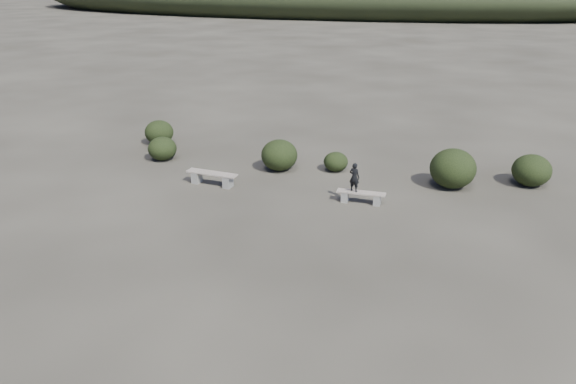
% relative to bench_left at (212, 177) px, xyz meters
% --- Properties ---
extents(ground, '(1200.00, 1200.00, 0.00)m').
position_rel_bench_left_xyz_m(ground, '(3.00, -5.86, -0.29)').
color(ground, '#2D2A23').
rests_on(ground, ground).
extents(bench_left, '(1.94, 0.50, 0.48)m').
position_rel_bench_left_xyz_m(bench_left, '(0.00, 0.00, 0.00)').
color(bench_left, slate).
rests_on(bench_left, ground).
extents(bench_right, '(1.64, 0.42, 0.41)m').
position_rel_bench_left_xyz_m(bench_right, '(5.47, 0.07, -0.05)').
color(bench_right, slate).
rests_on(bench_right, ground).
extents(seated_person, '(0.41, 0.32, 1.00)m').
position_rel_bench_left_xyz_m(seated_person, '(5.22, 0.06, 0.61)').
color(seated_person, black).
rests_on(seated_person, bench_right).
extents(shrub_a, '(1.17, 1.17, 0.96)m').
position_rel_bench_left_xyz_m(shrub_a, '(-3.20, 1.96, 0.19)').
color(shrub_a, black).
rests_on(shrub_a, ground).
extents(shrub_b, '(1.41, 1.41, 1.21)m').
position_rel_bench_left_xyz_m(shrub_b, '(1.76, 2.33, 0.31)').
color(shrub_b, black).
rests_on(shrub_b, ground).
extents(shrub_c, '(0.94, 0.94, 0.75)m').
position_rel_bench_left_xyz_m(shrub_c, '(3.86, 2.93, 0.08)').
color(shrub_c, black).
rests_on(shrub_c, ground).
extents(shrub_d, '(1.62, 1.62, 1.42)m').
position_rel_bench_left_xyz_m(shrub_d, '(8.23, 2.60, 0.42)').
color(shrub_d, black).
rests_on(shrub_d, ground).
extents(shrub_e, '(1.38, 1.38, 1.15)m').
position_rel_bench_left_xyz_m(shrub_e, '(10.92, 3.71, 0.28)').
color(shrub_e, black).
rests_on(shrub_e, ground).
extents(shrub_f, '(1.26, 1.26, 1.07)m').
position_rel_bench_left_xyz_m(shrub_f, '(-4.49, 3.88, 0.24)').
color(shrub_f, black).
rests_on(shrub_f, ground).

